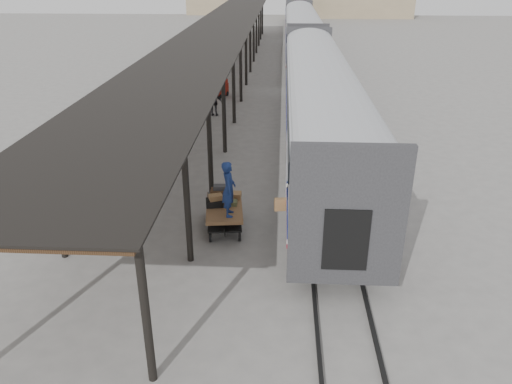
{
  "coord_description": "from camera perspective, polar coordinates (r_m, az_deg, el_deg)",
  "views": [
    {
      "loc": [
        1.45,
        -15.41,
        8.65
      ],
      "look_at": [
        0.65,
        -0.38,
        1.7
      ],
      "focal_mm": 35.0,
      "sensor_mm": 36.0,
      "label": 1
    }
  ],
  "objects": [
    {
      "name": "baggage_cart",
      "position": [
        17.65,
        -3.63,
        -2.22
      ],
      "size": [
        1.52,
        2.53,
        0.86
      ],
      "rotation": [
        0.0,
        0.0,
        0.12
      ],
      "color": "brown",
      "rests_on": "ground"
    },
    {
      "name": "canopy",
      "position": [
        39.98,
        -4.15,
        18.06
      ],
      "size": [
        4.9,
        64.3,
        4.15
      ],
      "color": "#422B19",
      "rests_on": "ground"
    },
    {
      "name": "rails",
      "position": [
        50.18,
        5.17,
        14.84
      ],
      "size": [
        1.54,
        150.0,
        0.12
      ],
      "color": "black",
      "rests_on": "ground"
    },
    {
      "name": "suitcase_stack",
      "position": [
        17.79,
        -4.08,
        -0.57
      ],
      "size": [
        1.22,
        1.16,
        0.57
      ],
      "rotation": [
        0.0,
        0.0,
        0.12
      ],
      "color": "#353538",
      "rests_on": "baggage_cart"
    },
    {
      "name": "luggage_tug",
      "position": [
        35.89,
        -4.22,
        11.67
      ],
      "size": [
        1.29,
        1.55,
        1.18
      ],
      "rotation": [
        0.0,
        0.0,
        -0.43
      ],
      "color": "maroon",
      "rests_on": "ground"
    },
    {
      "name": "pedestrian",
      "position": [
        31.09,
        -4.8,
        10.21
      ],
      "size": [
        1.08,
        0.59,
        1.74
      ],
      "primitive_type": "imported",
      "rotation": [
        0.0,
        0.0,
        2.97
      ],
      "color": "black",
      "rests_on": "ground"
    },
    {
      "name": "train",
      "position": [
        49.59,
        5.29,
        17.8
      ],
      "size": [
        3.45,
        76.01,
        4.01
      ],
      "color": "silver",
      "rests_on": "ground"
    },
    {
      "name": "porter",
      "position": [
        16.54,
        -3.13,
        0.36
      ],
      "size": [
        0.51,
        0.73,
        1.92
      ],
      "primitive_type": "imported",
      "rotation": [
        0.0,
        0.0,
        1.65
      ],
      "color": "navy",
      "rests_on": "baggage_cart"
    },
    {
      "name": "ground",
      "position": [
        17.73,
        -2.04,
        -4.43
      ],
      "size": [
        160.0,
        160.0,
        0.0
      ],
      "primitive_type": "plane",
      "color": "slate",
      "rests_on": "ground"
    }
  ]
}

